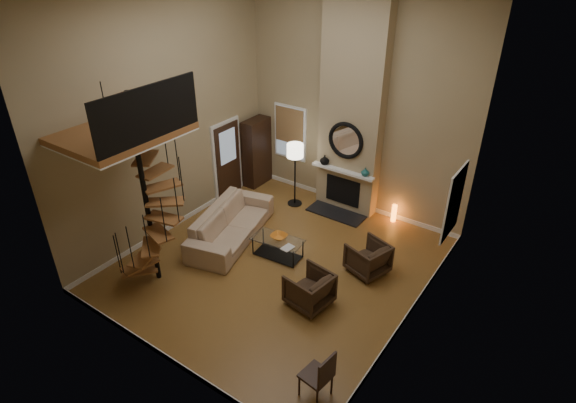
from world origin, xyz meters
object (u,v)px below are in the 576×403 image
Objects in this scene: hutch at (257,152)px; side_chair at (320,375)px; armchair_far at (312,291)px; floor_lamp at (295,156)px; accent_lamp at (394,213)px; coffee_table at (278,246)px; sofa at (231,223)px; armchair_near at (370,259)px.

hutch is 7.44m from side_chair.
floor_lamp reaches higher than armchair_far.
accent_lamp is (2.53, 0.68, -1.16)m from floor_lamp.
coffee_table is at bearing -65.04° from floor_lamp.
coffee_table is at bearing 135.92° from side_chair.
hutch is 2.44× the size of armchair_far.
side_chair reaches higher than sofa.
armchair_near is 0.98× the size of armchair_far.
sofa is at bearing -64.40° from hutch.
sofa is 6.02× the size of accent_lamp.
side_chair is (1.24, -1.72, 0.17)m from armchair_far.
hutch is 4.27× the size of accent_lamp.
hutch reaches higher than armchair_far.
sofa is 2.43m from floor_lamp.
sofa is 4.84m from side_chair.
floor_lamp reaches higher than accent_lamp.
accent_lamp is at bearing 102.30° from side_chair.
sofa is at bearing -98.84° from floor_lamp.
sofa is at bearing -98.94° from armchair_far.
floor_lamp reaches higher than sofa.
armchair_near is at bearing -93.37° from sofa.
armchair_far reaches higher than armchair_near.
sofa is 2.88× the size of side_chair.
floor_lamp is (-2.96, 1.53, 1.06)m from armchair_near.
sofa is 1.35m from coffee_table.
coffee_table is 3.80m from side_chair.
accent_lamp is (0.05, 3.75, -0.10)m from armchair_far.
sofa reaches higher than armchair_near.
sofa is at bearing 147.26° from side_chair.
armchair_far is 0.45× the size of floor_lamp.
armchair_far is 3.75m from accent_lamp.
accent_lamp is at bearing -59.71° from sofa.
hutch is 0.71× the size of sofa.
floor_lamp is 2.87m from accent_lamp.
side_chair is (2.72, -2.64, 0.24)m from coffee_table.
coffee_table is (1.34, 0.02, -0.11)m from sofa.
floor_lamp reaches higher than side_chair.
side_chair is at bearing -77.70° from accent_lamp.
side_chair is (3.73, -4.79, -0.89)m from floor_lamp.
floor_lamp is 1.85× the size of side_chair.
side_chair is at bearing -44.08° from coffee_table.
hutch is 4.18m from accent_lamp.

